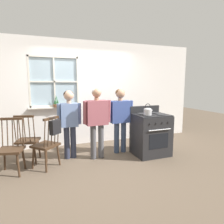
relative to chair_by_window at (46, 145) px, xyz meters
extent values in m
plane|color=brown|center=(1.10, -0.10, -0.44)|extent=(16.00, 16.00, 0.00)
cube|color=white|center=(2.61, 1.30, 0.91)|extent=(3.39, 0.06, 2.70)
cube|color=white|center=(0.31, 1.30, 0.07)|extent=(1.20, 0.06, 1.03)
cube|color=white|center=(0.31, 1.30, 2.04)|extent=(1.20, 0.06, 0.43)
cube|color=silver|center=(0.31, 1.22, 0.57)|extent=(1.26, 0.10, 0.03)
cube|color=#9EB7C6|center=(0.31, 1.31, 1.20)|extent=(1.14, 0.01, 1.18)
cube|color=silver|center=(0.31, 1.28, 1.20)|extent=(0.04, 0.02, 1.24)
cube|color=silver|center=(0.31, 1.28, 1.20)|extent=(1.20, 0.02, 0.04)
cube|color=silver|center=(-0.27, 1.28, 1.20)|extent=(0.04, 0.03, 1.24)
cube|color=silver|center=(0.89, 1.28, 1.20)|extent=(0.04, 0.03, 1.24)
cube|color=silver|center=(0.31, 1.28, 1.81)|extent=(1.20, 0.03, 0.04)
cube|color=silver|center=(0.31, 1.28, 0.60)|extent=(1.20, 0.03, 0.04)
cube|color=#3D2819|center=(-0.02, 0.02, -0.01)|extent=(0.58, 0.58, 0.04)
cylinder|color=#3D2819|center=(0.00, 0.25, -0.24)|extent=(0.05, 0.09, 0.42)
cylinder|color=#3D2819|center=(-0.25, 0.02, -0.24)|extent=(0.09, 0.05, 0.42)
cylinder|color=#3D2819|center=(0.22, 0.02, -0.24)|extent=(0.09, 0.05, 0.42)
cylinder|color=#3D2819|center=(-0.03, -0.22, -0.24)|extent=(0.05, 0.09, 0.42)
cylinder|color=#3D2819|center=(0.23, 0.02, 0.25)|extent=(0.06, 0.06, 0.52)
cylinder|color=#3D2819|center=(0.17, -0.04, 0.25)|extent=(0.06, 0.06, 0.52)
cylinder|color=#3D2819|center=(0.10, -0.11, 0.25)|extent=(0.06, 0.06, 0.52)
cylinder|color=#3D2819|center=(0.04, -0.17, 0.25)|extent=(0.06, 0.06, 0.52)
cylinder|color=#3D2819|center=(-0.03, -0.23, 0.25)|extent=(0.06, 0.06, 0.52)
cube|color=#3D2819|center=(0.10, -0.11, 0.53)|extent=(0.30, 0.29, 0.04)
cube|color=#3D2819|center=(-0.34, 0.47, -0.01)|extent=(0.51, 0.49, 0.04)
cylinder|color=#3D2819|center=(-0.13, 0.58, -0.24)|extent=(0.08, 0.06, 0.42)
cylinder|color=#3D2819|center=(-0.46, 0.67, -0.24)|extent=(0.06, 0.08, 0.42)
cylinder|color=#3D2819|center=(-0.22, 0.27, -0.24)|extent=(0.06, 0.08, 0.42)
cylinder|color=#3D2819|center=(-0.54, 0.36, -0.24)|extent=(0.08, 0.06, 0.42)
cylinder|color=#3D2819|center=(-0.21, 0.26, 0.25)|extent=(0.04, 0.07, 0.52)
cylinder|color=#3D2819|center=(-0.29, 0.28, 0.25)|extent=(0.04, 0.07, 0.52)
cylinder|color=#3D2819|center=(-0.38, 0.31, 0.25)|extent=(0.04, 0.07, 0.52)
cylinder|color=#3D2819|center=(-0.47, 0.33, 0.25)|extent=(0.04, 0.07, 0.52)
cylinder|color=#3D2819|center=(-0.56, 0.35, 0.25)|extent=(0.04, 0.07, 0.52)
cube|color=#3D2819|center=(-0.38, 0.31, 0.53)|extent=(0.38, 0.14, 0.04)
cube|color=#3D2819|center=(-0.61, -0.05, -0.01)|extent=(0.50, 0.49, 0.04)
cylinder|color=#3D2819|center=(-0.49, -0.25, -0.24)|extent=(0.06, 0.08, 0.42)
cylinder|color=#3D2819|center=(-0.74, 0.14, -0.24)|extent=(0.06, 0.08, 0.42)
cylinder|color=#3D2819|center=(-0.41, 0.07, -0.24)|extent=(0.08, 0.06, 0.42)
cylinder|color=#3D2819|center=(-0.75, 0.16, 0.25)|extent=(0.03, 0.07, 0.52)
cylinder|color=#3D2819|center=(-0.66, 0.13, 0.25)|extent=(0.03, 0.07, 0.52)
cylinder|color=#3D2819|center=(-0.58, 0.11, 0.25)|extent=(0.03, 0.07, 0.52)
cylinder|color=#3D2819|center=(-0.49, 0.09, 0.25)|extent=(0.03, 0.07, 0.52)
cylinder|color=#3D2819|center=(-0.40, 0.07, 0.25)|extent=(0.03, 0.07, 0.52)
cube|color=#3D2819|center=(-0.58, 0.11, 0.53)|extent=(0.38, 0.13, 0.04)
cylinder|color=#2D3347|center=(0.43, 0.33, -0.09)|extent=(0.12, 0.12, 0.70)
cylinder|color=#2D3347|center=(0.57, 0.32, -0.09)|extent=(0.12, 0.12, 0.70)
cube|color=#6B84B7|center=(0.50, 0.32, 0.51)|extent=(0.36, 0.22, 0.49)
cylinder|color=#6B84B7|center=(0.29, 0.31, 0.53)|extent=(0.08, 0.11, 0.46)
cylinder|color=#6B84B7|center=(0.71, 0.30, 0.53)|extent=(0.08, 0.11, 0.46)
cylinder|color=tan|center=(0.50, 0.32, 0.78)|extent=(0.10, 0.10, 0.06)
sphere|color=tan|center=(0.50, 0.32, 0.92)|extent=(0.21, 0.21, 0.21)
ellipsoid|color=#332319|center=(0.50, 0.34, 0.93)|extent=(0.21, 0.21, 0.17)
cylinder|color=#4C4C51|center=(0.96, 0.11, -0.07)|extent=(0.12, 0.12, 0.74)
cylinder|color=#4C4C51|center=(1.13, 0.12, -0.07)|extent=(0.12, 0.12, 0.74)
cube|color=#934C56|center=(1.04, 0.11, 0.55)|extent=(0.47, 0.23, 0.52)
cylinder|color=#934C56|center=(0.78, 0.08, 0.57)|extent=(0.08, 0.11, 0.48)
cylinder|color=#934C56|center=(1.31, 0.11, 0.57)|extent=(0.08, 0.11, 0.48)
cylinder|color=tan|center=(1.04, 0.11, 0.84)|extent=(0.10, 0.10, 0.06)
sphere|color=tan|center=(1.04, 0.11, 0.97)|extent=(0.19, 0.19, 0.19)
ellipsoid|color=silver|center=(1.04, 0.13, 0.99)|extent=(0.20, 0.20, 0.16)
cylinder|color=#384766|center=(1.56, 0.28, -0.09)|extent=(0.12, 0.12, 0.71)
cylinder|color=#384766|center=(1.74, 0.28, -0.09)|extent=(0.12, 0.12, 0.71)
cube|color=#384C8E|center=(1.65, 0.28, 0.52)|extent=(0.45, 0.21, 0.50)
cylinder|color=#384C8E|center=(1.39, 0.26, 0.54)|extent=(0.08, 0.11, 0.46)
cylinder|color=#384C8E|center=(1.92, 0.26, 0.54)|extent=(0.08, 0.11, 0.46)
cylinder|color=tan|center=(1.65, 0.28, 0.80)|extent=(0.10, 0.10, 0.06)
sphere|color=tan|center=(1.65, 0.28, 0.94)|extent=(0.21, 0.21, 0.21)
ellipsoid|color=brown|center=(1.65, 0.29, 0.95)|extent=(0.21, 0.21, 0.17)
cube|color=#232326|center=(2.24, -0.10, 0.01)|extent=(0.76, 0.64, 0.90)
cube|color=black|center=(2.24, -0.10, 0.47)|extent=(0.74, 0.61, 0.02)
cylinder|color=#2D2D30|center=(2.07, -0.23, 0.49)|extent=(0.20, 0.20, 0.02)
cylinder|color=#2D2D30|center=(2.41, -0.23, 0.49)|extent=(0.20, 0.20, 0.02)
cylinder|color=#2D2D30|center=(2.07, 0.03, 0.49)|extent=(0.20, 0.20, 0.02)
cylinder|color=#2D2D30|center=(2.41, 0.03, 0.49)|extent=(0.20, 0.20, 0.02)
cube|color=#232326|center=(2.24, 0.19, 0.56)|extent=(0.76, 0.06, 0.16)
cube|color=black|center=(2.24, -0.42, -0.05)|extent=(0.47, 0.01, 0.32)
cylinder|color=silver|center=(2.24, -0.44, 0.20)|extent=(0.53, 0.02, 0.02)
cylinder|color=#232326|center=(2.01, -0.43, 0.35)|extent=(0.04, 0.02, 0.04)
cylinder|color=#232326|center=(2.16, -0.43, 0.35)|extent=(0.04, 0.02, 0.04)
cylinder|color=#232326|center=(2.31, -0.43, 0.35)|extent=(0.04, 0.02, 0.04)
cylinder|color=#232326|center=(2.47, -0.43, 0.35)|extent=(0.04, 0.02, 0.04)
cylinder|color=#B7B7BC|center=(2.07, -0.23, 0.56)|extent=(0.17, 0.17, 0.12)
ellipsoid|color=#B7B7BC|center=(2.07, -0.23, 0.62)|extent=(0.16, 0.16, 0.07)
sphere|color=black|center=(2.07, -0.23, 0.66)|extent=(0.03, 0.03, 0.03)
cylinder|color=#B7B7BC|center=(2.15, -0.23, 0.57)|extent=(0.08, 0.03, 0.07)
torus|color=black|center=(2.07, -0.23, 0.68)|extent=(0.12, 0.01, 0.12)
cylinder|color=#935B3D|center=(0.32, 1.21, 0.62)|extent=(0.15, 0.15, 0.07)
cylinder|color=#33261C|center=(0.32, 1.21, 0.64)|extent=(0.14, 0.14, 0.01)
cone|color=#286033|center=(0.35, 1.22, 0.77)|extent=(0.07, 0.05, 0.23)
cone|color=#286033|center=(0.33, 1.23, 0.70)|extent=(0.04, 0.06, 0.10)
cone|color=#286033|center=(0.31, 1.22, 0.75)|extent=(0.09, 0.07, 0.21)
cone|color=#286033|center=(0.30, 1.20, 0.74)|extent=(0.06, 0.05, 0.19)
cone|color=#286033|center=(0.32, 1.18, 0.71)|extent=(0.04, 0.06, 0.11)
cone|color=#286033|center=(0.34, 1.19, 0.77)|extent=(0.09, 0.08, 0.24)
cube|color=black|center=(0.16, -0.17, 0.37)|extent=(0.22, 0.22, 0.26)
torus|color=black|center=(0.11, -0.11, 0.54)|extent=(0.18, 0.18, 0.01)
camera|label=1|loc=(-0.14, -3.88, 1.18)|focal=32.00mm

